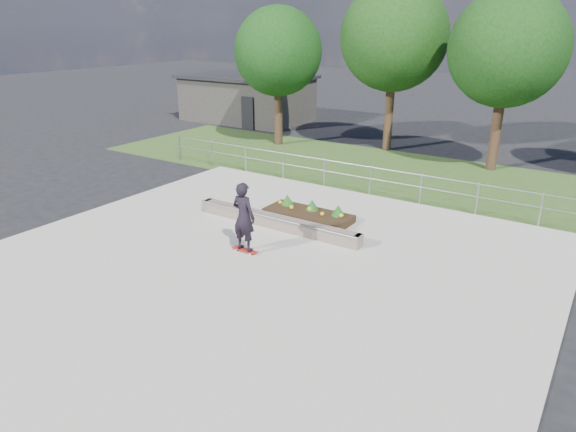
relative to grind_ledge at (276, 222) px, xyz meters
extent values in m
plane|color=black|center=(1.06, -2.70, -0.26)|extent=(120.00, 120.00, 0.00)
cube|color=#2E481D|center=(1.06, 8.30, -0.25)|extent=(30.00, 8.00, 0.02)
cube|color=#A4A092|center=(1.06, -2.70, -0.23)|extent=(15.00, 15.00, 0.06)
cylinder|color=gray|center=(-8.94, 4.80, 0.34)|extent=(0.06, 0.06, 1.20)
cylinder|color=gray|center=(-6.94, 4.80, 0.34)|extent=(0.06, 0.06, 1.20)
cylinder|color=#93979B|center=(-4.94, 4.80, 0.34)|extent=(0.06, 0.06, 1.20)
cylinder|color=gray|center=(-2.94, 4.80, 0.34)|extent=(0.06, 0.06, 1.20)
cylinder|color=gray|center=(-0.94, 4.80, 0.34)|extent=(0.06, 0.06, 1.20)
cylinder|color=gray|center=(1.06, 4.80, 0.34)|extent=(0.06, 0.06, 1.20)
cylinder|color=gray|center=(3.06, 4.80, 0.34)|extent=(0.06, 0.06, 1.20)
cylinder|color=gray|center=(5.06, 4.80, 0.34)|extent=(0.06, 0.06, 1.20)
cylinder|color=#94989C|center=(7.06, 4.80, 0.34)|extent=(0.06, 0.06, 1.20)
cylinder|color=gray|center=(1.06, 4.80, 0.89)|extent=(20.00, 0.04, 0.04)
cylinder|color=gray|center=(1.06, 4.80, 0.44)|extent=(20.00, 0.04, 0.04)
cube|color=#2B2926|center=(-12.94, 15.30, 1.14)|extent=(8.00, 5.00, 2.80)
cube|color=black|center=(-12.94, 15.30, 2.64)|extent=(8.40, 5.40, 0.20)
cube|color=black|center=(-10.94, 12.75, 0.74)|extent=(0.90, 0.10, 2.00)
cylinder|color=#301E13|center=(-6.94, 10.30, 1.20)|extent=(0.44, 0.44, 2.93)
sphere|color=black|center=(-6.94, 10.30, 4.61)|extent=(4.55, 4.55, 4.55)
cylinder|color=black|center=(-1.44, 12.30, 1.42)|extent=(0.44, 0.44, 3.38)
sphere|color=black|center=(-1.44, 12.30, 5.36)|extent=(5.25, 5.25, 5.25)
cylinder|color=#311D13|center=(4.06, 11.30, 1.31)|extent=(0.44, 0.44, 3.15)
sphere|color=black|center=(4.06, 11.30, 4.99)|extent=(4.90, 4.90, 4.90)
cube|color=brown|center=(0.00, 0.00, 0.00)|extent=(6.00, 0.40, 0.40)
cylinder|color=gray|center=(0.00, -0.20, 0.20)|extent=(6.00, 0.06, 0.06)
cube|color=brown|center=(-2.90, 0.00, 0.00)|extent=(0.15, 0.42, 0.40)
cube|color=#67584C|center=(2.90, 0.00, 0.00)|extent=(0.15, 0.42, 0.40)
cube|color=black|center=(0.45, 1.25, -0.08)|extent=(3.00, 1.20, 0.25)
sphere|color=gold|center=(-0.75, 1.35, 0.13)|extent=(0.14, 0.14, 0.14)
sphere|color=yellow|center=(-0.15, 1.15, 0.13)|extent=(0.14, 0.14, 0.14)
sphere|color=gold|center=(0.45, 1.35, 0.13)|extent=(0.14, 0.14, 0.14)
sphere|color=gold|center=(1.05, 1.15, 0.13)|extent=(0.14, 0.14, 0.14)
sphere|color=yellow|center=(1.65, 1.35, 0.13)|extent=(0.14, 0.14, 0.14)
cone|color=#1B4B15|center=(-0.55, 1.50, 0.23)|extent=(0.44, 0.44, 0.36)
cone|color=#164915|center=(0.45, 1.50, 0.23)|extent=(0.44, 0.44, 0.36)
cone|color=#154915|center=(1.45, 1.50, 0.23)|extent=(0.44, 0.44, 0.36)
cylinder|color=silver|center=(0.06, -2.14, -0.18)|extent=(0.05, 0.03, 0.05)
cylinder|color=white|center=(0.06, -1.96, -0.18)|extent=(0.05, 0.03, 0.05)
cylinder|color=white|center=(0.58, -2.14, -0.18)|extent=(0.05, 0.03, 0.05)
cylinder|color=silver|center=(0.58, -1.96, -0.18)|extent=(0.05, 0.03, 0.05)
cylinder|color=#9D9DA2|center=(0.06, -2.05, -0.15)|extent=(0.02, 0.18, 0.02)
cylinder|color=gray|center=(0.58, -2.05, -0.15)|extent=(0.02, 0.18, 0.02)
cube|color=#A41914|center=(0.32, -2.05, -0.13)|extent=(0.80, 0.21, 0.02)
imported|color=black|center=(0.32, -2.05, 0.89)|extent=(0.75, 0.50, 2.02)
camera|label=1|loc=(8.79, -12.62, 6.00)|focal=32.00mm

